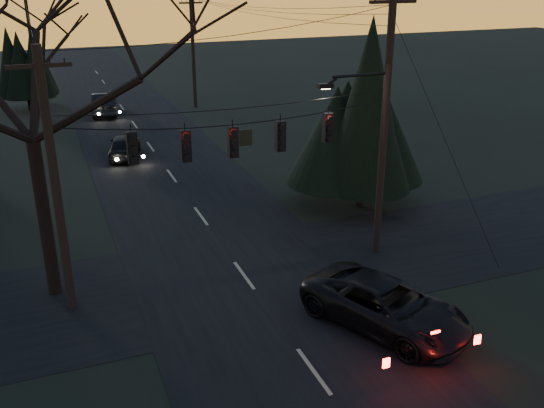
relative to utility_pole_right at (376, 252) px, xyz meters
name	(u,v)px	position (x,y,z in m)	size (l,w,h in m)	color
main_road	(180,188)	(-5.50, 10.00, 0.01)	(8.00, 120.00, 0.02)	black
cross_road	(244,276)	(-5.50, 0.00, 0.01)	(60.00, 7.00, 0.02)	black
utility_pole_right	(376,252)	(0.00, 0.00, 0.00)	(5.00, 0.30, 10.00)	black
utility_pole_left	(73,307)	(-11.50, 0.00, 0.00)	(1.80, 0.30, 8.50)	black
utility_pole_far_r	(196,107)	(0.00, 28.00, 0.00)	(1.80, 0.30, 8.50)	black
utility_pole_far_l	(39,99)	(-11.50, 36.00, 0.00)	(0.30, 0.30, 8.00)	black
span_signal_assembly	(235,139)	(-5.74, 0.00, 5.17)	(11.50, 0.44, 1.68)	black
bare_tree_left	(23,72)	(-11.97, 1.25, 7.56)	(9.34, 9.34, 10.82)	black
evergreen_right	(364,115)	(1.78, 4.56, 4.36)	(4.72, 4.72, 7.52)	black
evergreen_dist	(24,64)	(-12.24, 31.37, 3.58)	(3.85, 3.85, 5.98)	black
suv_near	(385,305)	(-2.49, -4.74, 0.75)	(2.49, 5.40, 1.50)	black
sedan_oncoming_a	(124,146)	(-7.29, 16.35, 0.69)	(1.63, 4.05, 1.38)	black
sedan_oncoming_b	(105,104)	(-6.98, 28.06, 0.81)	(1.72, 4.93, 1.62)	black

